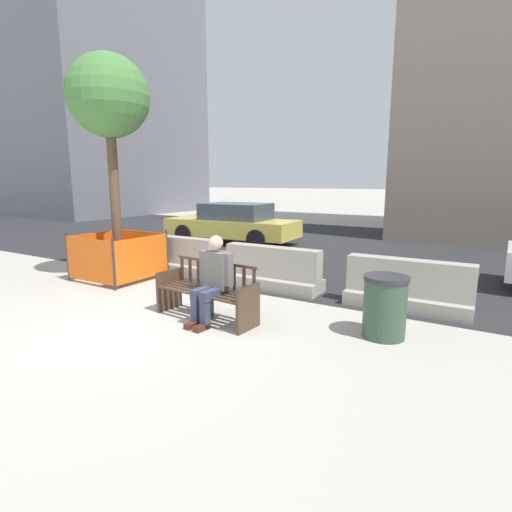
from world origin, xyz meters
TOP-DOWN VIEW (x-y plane):
  - ground_plane at (0.00, 0.00)m, footprint 200.00×200.00m
  - street_asphalt at (0.00, 8.70)m, footprint 120.00×12.00m
  - street_bench at (0.76, 1.12)m, footprint 1.73×0.66m
  - seated_person at (0.95, 1.05)m, footprint 0.59×0.75m
  - jersey_barrier_centre at (0.78, 3.19)m, footprint 2.00×0.69m
  - jersey_barrier_left at (-1.80, 3.29)m, footprint 2.02×0.74m
  - jersey_barrier_right at (3.33, 3.22)m, footprint 2.01×0.71m
  - street_tree at (-2.49, 2.19)m, footprint 1.66×1.66m
  - construction_fence at (-2.49, 2.19)m, footprint 1.50×1.50m
  - car_taxi_near at (-3.20, 7.62)m, footprint 4.60×2.01m
  - trash_bin at (3.30, 1.78)m, footprint 0.60×0.60m
  - building_far_left at (-22.33, 14.79)m, footprint 16.51×11.29m

SIDE VIEW (x-z plane):
  - ground_plane at x=0.00m, z-range 0.00..0.00m
  - street_asphalt at x=0.00m, z-range 0.00..0.01m
  - jersey_barrier_centre at x=0.78m, z-range -0.08..0.76m
  - jersey_barrier_left at x=-1.80m, z-range -0.08..0.76m
  - jersey_barrier_right at x=3.33m, z-range -0.08..0.76m
  - street_bench at x=0.76m, z-range -0.04..0.84m
  - trash_bin at x=3.30m, z-range 0.00..0.86m
  - construction_fence at x=-2.49m, z-range 0.00..1.05m
  - car_taxi_near at x=-3.20m, z-range 0.00..1.36m
  - seated_person at x=0.95m, z-range 0.03..1.35m
  - street_tree at x=-2.49m, z-range 1.42..6.05m
  - building_far_left at x=-22.33m, z-range 0.00..18.37m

